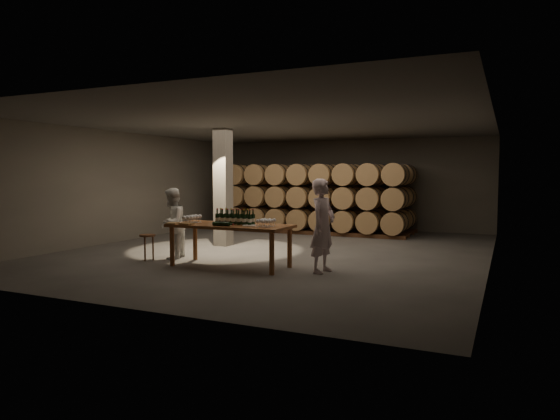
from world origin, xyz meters
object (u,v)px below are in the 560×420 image
at_px(plate, 249,225).
at_px(person_woman, 172,223).
at_px(notebook_near, 187,224).
at_px(tasting_table, 230,229).
at_px(person_man, 323,226).
at_px(stool, 147,239).
at_px(bottle_cluster, 235,219).

relative_size(plate, person_woman, 0.17).
xyz_separation_m(plate, notebook_near, (-1.34, -0.30, 0.01)).
distance_m(tasting_table, person_man, 2.00).
height_order(tasting_table, stool, tasting_table).
height_order(tasting_table, notebook_near, notebook_near).
xyz_separation_m(tasting_table, stool, (-2.10, -0.12, -0.31)).
bearing_deg(stool, person_man, 4.98).
bearing_deg(stool, bottle_cluster, 4.24).
distance_m(notebook_near, person_woman, 1.21).
height_order(plate, person_woman, person_woman).
bearing_deg(bottle_cluster, plate, -18.46).
height_order(bottle_cluster, person_woman, person_woman).
height_order(bottle_cluster, person_man, person_man).
bearing_deg(stool, tasting_table, 3.23).
distance_m(bottle_cluster, stool, 2.26).
bearing_deg(notebook_near, person_man, 18.38).
bearing_deg(bottle_cluster, notebook_near, -154.45).
distance_m(tasting_table, bottle_cluster, 0.24).
distance_m(bottle_cluster, person_woman, 1.90).
xyz_separation_m(notebook_near, person_man, (2.80, 0.63, 0.02)).
bearing_deg(bottle_cluster, person_man, 5.82).
height_order(plate, person_man, person_man).
bearing_deg(person_man, tasting_table, 105.85).
xyz_separation_m(bottle_cluster, person_man, (1.89, 0.19, -0.09)).
bearing_deg(stool, plate, 0.47).
bearing_deg(person_woman, notebook_near, 36.58).
height_order(tasting_table, bottle_cluster, bottle_cluster).
relative_size(stool, person_man, 0.32).
relative_size(tasting_table, bottle_cluster, 3.01).
bearing_deg(bottle_cluster, person_woman, 170.47).
height_order(stool, person_woman, person_woman).
bearing_deg(plate, bottle_cluster, 161.54).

